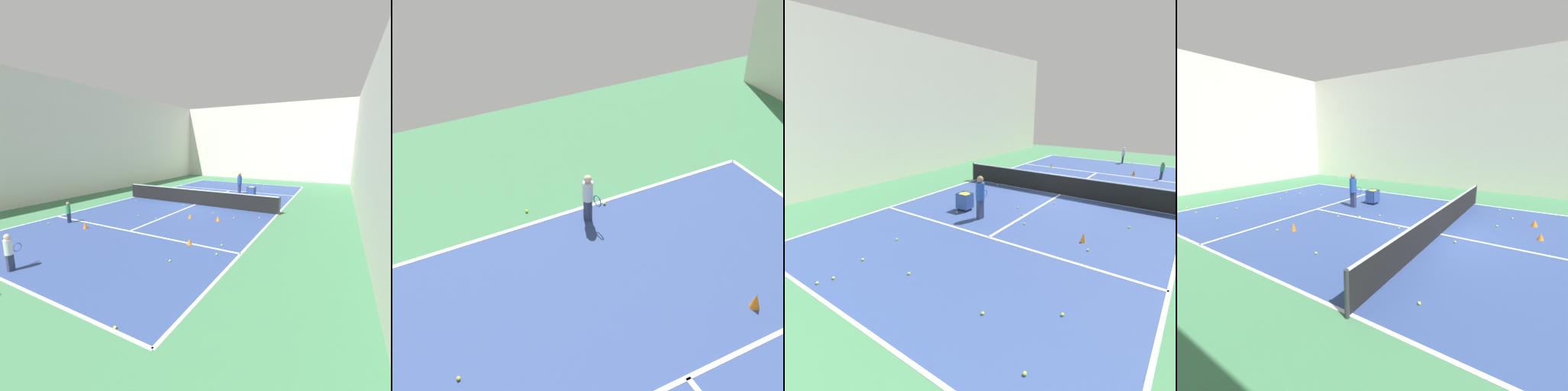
% 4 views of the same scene
% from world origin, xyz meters
% --- Properties ---
extents(ground_plane, '(34.74, 34.74, 0.00)m').
position_xyz_m(ground_plane, '(0.00, 0.00, 0.00)').
color(ground_plane, '#3D754C').
extents(court_playing_area, '(10.64, 22.82, 0.00)m').
position_xyz_m(court_playing_area, '(0.00, 0.00, 0.00)').
color(court_playing_area, navy).
rests_on(court_playing_area, ground).
extents(line_baseline_near, '(10.64, 0.10, 0.00)m').
position_xyz_m(line_baseline_near, '(0.00, -11.41, 0.01)').
color(line_baseline_near, white).
rests_on(line_baseline_near, ground).
extents(line_baseline_far, '(10.64, 0.10, 0.00)m').
position_xyz_m(line_baseline_far, '(0.00, 11.41, 0.01)').
color(line_baseline_far, white).
rests_on(line_baseline_far, ground).
extents(line_sideline_left, '(0.10, 22.82, 0.00)m').
position_xyz_m(line_sideline_left, '(-5.32, 0.00, 0.01)').
color(line_sideline_left, white).
rests_on(line_sideline_left, ground).
extents(line_sideline_right, '(0.10, 22.82, 0.00)m').
position_xyz_m(line_sideline_right, '(5.32, 0.00, 0.01)').
color(line_sideline_right, white).
rests_on(line_sideline_right, ground).
extents(line_service_near, '(10.64, 0.10, 0.00)m').
position_xyz_m(line_service_near, '(0.00, -6.28, 0.01)').
color(line_service_near, white).
rests_on(line_service_near, ground).
extents(line_service_far, '(10.64, 0.10, 0.00)m').
position_xyz_m(line_service_far, '(0.00, 6.28, 0.01)').
color(line_service_far, white).
rests_on(line_service_far, ground).
extents(line_centre_service, '(0.10, 12.55, 0.00)m').
position_xyz_m(line_centre_service, '(0.00, 0.00, 0.01)').
color(line_centre_service, white).
rests_on(line_centre_service, ground).
extents(hall_enclosure_left, '(0.15, 31.04, 8.41)m').
position_xyz_m(hall_enclosure_left, '(-9.35, 0.00, 4.21)').
color(hall_enclosure_left, silver).
rests_on(hall_enclosure_left, ground).
extents(hall_enclosure_right, '(0.15, 31.04, 8.41)m').
position_xyz_m(hall_enclosure_right, '(9.35, 0.00, 4.21)').
color(hall_enclosure_right, silver).
rests_on(hall_enclosure_right, ground).
extents(hall_enclosure_far, '(18.56, 0.15, 8.41)m').
position_xyz_m(hall_enclosure_far, '(0.00, 15.45, 4.21)').
color(hall_enclosure_far, silver).
rests_on(hall_enclosure_far, ground).
extents(tennis_net, '(10.94, 0.10, 1.02)m').
position_xyz_m(tennis_net, '(0.00, 0.00, 0.53)').
color(tennis_net, '#2D2D33').
rests_on(tennis_net, ground).
extents(player_near_baseline, '(0.27, 0.57, 1.21)m').
position_xyz_m(player_near_baseline, '(-0.58, -10.96, 0.69)').
color(player_near_baseline, '#2D3351').
rests_on(player_near_baseline, ground).
extents(coach_at_net, '(0.36, 0.68, 1.73)m').
position_xyz_m(coach_at_net, '(1.30, 4.98, 0.99)').
color(coach_at_net, '#2D3351').
rests_on(coach_at_net, ground).
extents(child_midcourt, '(0.26, 0.26, 1.08)m').
position_xyz_m(child_midcourt, '(-3.65, -6.72, 0.62)').
color(child_midcourt, '#2D3351').
rests_on(child_midcourt, ground).
extents(ball_cart, '(0.57, 0.52, 0.77)m').
position_xyz_m(ball_cart, '(2.42, 4.56, 0.54)').
color(ball_cart, '#2D478C').
rests_on(ball_cart, ground).
extents(training_cone_0, '(0.20, 0.20, 0.33)m').
position_xyz_m(training_cone_0, '(-2.11, -6.99, 0.17)').
color(training_cone_0, orange).
rests_on(training_cone_0, ground).
extents(training_cone_1, '(0.21, 0.21, 0.23)m').
position_xyz_m(training_cone_1, '(1.35, -3.06, 0.12)').
color(training_cone_1, orange).
rests_on(training_cone_1, ground).
extents(training_cone_2, '(0.23, 0.23, 0.25)m').
position_xyz_m(training_cone_2, '(2.89, -2.82, 0.13)').
color(training_cone_2, orange).
rests_on(training_cone_2, ground).
extents(training_cone_3, '(0.19, 0.19, 0.25)m').
position_xyz_m(training_cone_3, '(3.22, -6.38, 0.13)').
color(training_cone_3, orange).
rests_on(training_cone_3, ground).
extents(training_cone_4, '(0.17, 0.17, 0.32)m').
position_xyz_m(training_cone_4, '(-2.72, 4.75, 0.16)').
color(training_cone_4, orange).
rests_on(training_cone_4, ground).
extents(tennis_ball_0, '(0.07, 0.07, 0.07)m').
position_xyz_m(tennis_ball_0, '(1.78, 10.78, 0.04)').
color(tennis_ball_0, yellow).
rests_on(tennis_ball_0, ground).
extents(tennis_ball_1, '(0.07, 0.07, 0.07)m').
position_xyz_m(tennis_ball_1, '(-0.43, 4.52, 0.04)').
color(tennis_ball_1, yellow).
rests_on(tennis_ball_1, ground).
extents(tennis_ball_2, '(0.07, 0.07, 0.07)m').
position_xyz_m(tennis_ball_2, '(3.43, -8.05, 0.04)').
color(tennis_ball_2, yellow).
rests_on(tennis_ball_2, ground).
extents(tennis_ball_3, '(0.07, 0.07, 0.07)m').
position_xyz_m(tennis_ball_3, '(-3.70, 2.59, 0.04)').
color(tennis_ball_3, yellow).
rests_on(tennis_ball_3, ground).
extents(tennis_ball_4, '(0.07, 0.07, 0.07)m').
position_xyz_m(tennis_ball_4, '(0.06, 3.69, 0.04)').
color(tennis_ball_4, yellow).
rests_on(tennis_ball_4, ground).
extents(tennis_ball_5, '(0.07, 0.07, 0.07)m').
position_xyz_m(tennis_ball_5, '(5.53, 0.46, 0.04)').
color(tennis_ball_5, yellow).
rests_on(tennis_ball_5, ground).
extents(tennis_ball_6, '(0.07, 0.07, 0.07)m').
position_xyz_m(tennis_ball_6, '(-5.32, -4.87, 0.04)').
color(tennis_ball_6, yellow).
rests_on(tennis_ball_6, ground).
extents(tennis_ball_7, '(0.07, 0.07, 0.07)m').
position_xyz_m(tennis_ball_7, '(-0.53, -0.68, 0.04)').
color(tennis_ball_7, yellow).
rests_on(tennis_ball_7, ground).
extents(tennis_ball_8, '(0.07, 0.07, 0.07)m').
position_xyz_m(tennis_ball_8, '(4.25, -11.35, 0.04)').
color(tennis_ball_8, yellow).
rests_on(tennis_ball_8, ground).
extents(tennis_ball_9, '(0.07, 0.07, 0.07)m').
position_xyz_m(tennis_ball_9, '(-3.62, 10.45, 0.04)').
color(tennis_ball_9, yellow).
rests_on(tennis_ball_9, ground).
extents(tennis_ball_10, '(0.07, 0.07, 0.07)m').
position_xyz_m(tennis_ball_10, '(4.64, -1.30, 0.04)').
color(tennis_ball_10, yellow).
rests_on(tennis_ball_10, ground).
extents(tennis_ball_12, '(0.07, 0.07, 0.07)m').
position_xyz_m(tennis_ball_12, '(-2.15, 9.62, 0.04)').
color(tennis_ball_12, yellow).
rests_on(tennis_ball_12, ground).
extents(tennis_ball_13, '(0.07, 0.07, 0.07)m').
position_xyz_m(tennis_ball_13, '(1.90, 11.14, 0.04)').
color(tennis_ball_13, yellow).
rests_on(tennis_ball_13, ground).
extents(tennis_ball_14, '(0.07, 0.07, 0.07)m').
position_xyz_m(tennis_ball_14, '(3.45, -1.99, 0.04)').
color(tennis_ball_14, yellow).
rests_on(tennis_ball_14, ground).
extents(tennis_ball_15, '(0.07, 0.07, 0.07)m').
position_xyz_m(tennis_ball_15, '(-1.37, -4.10, 0.04)').
color(tennis_ball_15, yellow).
rests_on(tennis_ball_15, ground).
extents(tennis_ball_16, '(0.07, 0.07, 0.07)m').
position_xyz_m(tennis_ball_16, '(3.50, 0.34, 0.04)').
color(tennis_ball_16, yellow).
rests_on(tennis_ball_16, ground).
extents(tennis_ball_17, '(0.07, 0.07, 0.07)m').
position_xyz_m(tennis_ball_17, '(-0.18, -4.05, 0.04)').
color(tennis_ball_17, yellow).
rests_on(tennis_ball_17, ground).
extents(tennis_ball_18, '(0.07, 0.07, 0.07)m').
position_xyz_m(tennis_ball_18, '(0.37, 9.48, 0.04)').
color(tennis_ball_18, yellow).
rests_on(tennis_ball_18, ground).
extents(tennis_ball_19, '(0.07, 0.07, 0.07)m').
position_xyz_m(tennis_ball_19, '(2.35, 8.27, 0.04)').
color(tennis_ball_19, yellow).
rests_on(tennis_ball_19, ground).
extents(tennis_ball_20, '(0.07, 0.07, 0.07)m').
position_xyz_m(tennis_ball_20, '(4.59, -6.79, 0.04)').
color(tennis_ball_20, yellow).
rests_on(tennis_ball_20, ground).
extents(tennis_ball_21, '(0.07, 0.07, 0.07)m').
position_xyz_m(tennis_ball_21, '(4.41, -5.91, 0.04)').
color(tennis_ball_21, yellow).
rests_on(tennis_ball_21, ground).
extents(tennis_ball_22, '(0.07, 0.07, 0.07)m').
position_xyz_m(tennis_ball_22, '(-4.35, -7.40, 0.04)').
color(tennis_ball_22, yellow).
rests_on(tennis_ball_22, ground).
extents(tennis_ball_23, '(0.07, 0.07, 0.07)m').
position_xyz_m(tennis_ball_23, '(-4.27, -1.01, 0.04)').
color(tennis_ball_23, yellow).
rests_on(tennis_ball_23, ground).
extents(tennis_ball_24, '(0.07, 0.07, 0.07)m').
position_xyz_m(tennis_ball_24, '(2.43, 5.08, 0.04)').
color(tennis_ball_24, yellow).
rests_on(tennis_ball_24, ground).
extents(tennis_ball_25, '(0.07, 0.07, 0.07)m').
position_xyz_m(tennis_ball_25, '(0.68, 3.04, 0.04)').
color(tennis_ball_25, yellow).
rests_on(tennis_ball_25, ground).
extents(tennis_ball_26, '(0.07, 0.07, 0.07)m').
position_xyz_m(tennis_ball_26, '(-3.05, 5.29, 0.04)').
color(tennis_ball_26, yellow).
rests_on(tennis_ball_26, ground).
extents(tennis_ball_27, '(0.07, 0.07, 0.07)m').
position_xyz_m(tennis_ball_27, '(-3.46, 11.81, 0.04)').
color(tennis_ball_27, yellow).
rests_on(tennis_ball_27, ground).
extents(tennis_ball_28, '(0.07, 0.07, 0.07)m').
position_xyz_m(tennis_ball_28, '(2.00, -1.59, 0.04)').
color(tennis_ball_28, yellow).
rests_on(tennis_ball_28, ground).
extents(tennis_ball_29, '(0.07, 0.07, 0.07)m').
position_xyz_m(tennis_ball_29, '(-3.56, 8.65, 0.04)').
color(tennis_ball_29, yellow).
rests_on(tennis_ball_29, ground).
extents(tennis_ball_31, '(0.07, 0.07, 0.07)m').
position_xyz_m(tennis_ball_31, '(2.04, 9.75, 0.04)').
color(tennis_ball_31, yellow).
rests_on(tennis_ball_31, ground).
extents(tennis_ball_32, '(0.07, 0.07, 0.07)m').
position_xyz_m(tennis_ball_32, '(-0.35, 1.53, 0.04)').
color(tennis_ball_32, yellow).
rests_on(tennis_ball_32, ground).
extents(tennis_ball_33, '(0.07, 0.07, 0.07)m').
position_xyz_m(tennis_ball_33, '(5.10, 5.05, 0.04)').
color(tennis_ball_33, yellow).
rests_on(tennis_ball_33, ground).
extents(tennis_ball_34, '(0.07, 0.07, 0.07)m').
position_xyz_m(tennis_ball_34, '(5.38, 0.41, 0.04)').
color(tennis_ball_34, yellow).
rests_on(tennis_ball_34, ground).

